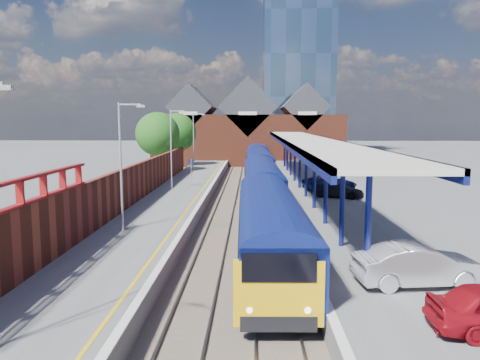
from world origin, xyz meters
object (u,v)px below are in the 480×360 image
object	(u,v)px
train	(260,170)
parked_car_silver	(419,265)
lamp_post_b	(123,158)
lamp_post_d	(195,138)
platform_sign	(191,168)
parked_car_dark	(338,190)
lamp_post_c	(173,144)
parked_car_blue	(330,183)

from	to	relation	value
train	parked_car_silver	world-z (taller)	train
lamp_post_b	parked_car_silver	size ratio (longest dim) A/B	1.49
lamp_post_d	platform_sign	distance (m)	14.25
lamp_post_b	lamp_post_d	world-z (taller)	same
parked_car_silver	parked_car_dark	size ratio (longest dim) A/B	1.14
parked_car_silver	lamp_post_c	bearing A→B (deg)	21.72
parked_car_blue	lamp_post_d	bearing A→B (deg)	23.56
parked_car_dark	lamp_post_c	bearing A→B (deg)	92.99
platform_sign	parked_car_dark	world-z (taller)	platform_sign
lamp_post_b	parked_car_blue	distance (m)	21.05
platform_sign	parked_car_blue	bearing A→B (deg)	-11.37
lamp_post_d	parked_car_dark	distance (m)	24.89
train	parked_car_silver	size ratio (longest dim) A/B	14.06
parked_car_silver	parked_car_dark	bearing A→B (deg)	-8.48
lamp_post_d	platform_sign	bearing A→B (deg)	-84.44
lamp_post_d	parked_car_blue	xyz separation A→B (m)	(13.86, -16.51, -3.33)
parked_car_dark	parked_car_blue	world-z (taller)	parked_car_blue
lamp_post_c	platform_sign	size ratio (longest dim) A/B	2.80
train	lamp_post_d	size ratio (longest dim) A/B	9.42
parked_car_dark	parked_car_blue	size ratio (longest dim) A/B	0.86
lamp_post_c	parked_car_dark	xyz separation A→B (m)	(13.83, -4.41, -3.40)
train	parked_car_dark	distance (m)	11.55
train	parked_car_blue	bearing A→B (deg)	-44.89
lamp_post_b	lamp_post_c	bearing A→B (deg)	90.00
platform_sign	parked_car_blue	size ratio (longest dim) A/B	0.53
train	parked_car_silver	bearing A→B (deg)	-79.98
parked_car_silver	lamp_post_d	bearing A→B (deg)	11.47
parked_car_blue	lamp_post_c	bearing A→B (deg)	71.43
train	parked_car_dark	bearing A→B (deg)	-58.85
platform_sign	parked_car_silver	size ratio (longest dim) A/B	0.53
platform_sign	parked_car_blue	xyz separation A→B (m)	(12.49, -2.51, -1.03)
train	lamp_post_d	xyz separation A→B (m)	(-7.86, 10.53, 2.87)
parked_car_dark	parked_car_silver	bearing A→B (deg)	-161.26
lamp_post_c	lamp_post_d	world-z (taller)	same
lamp_post_c	platform_sign	xyz separation A→B (m)	(1.36, 2.00, -2.30)
train	parked_car_blue	world-z (taller)	train
lamp_post_b	parked_car_blue	bearing A→B (deg)	48.18
lamp_post_c	lamp_post_d	xyz separation A→B (m)	(0.00, 16.00, 0.00)
parked_car_silver	platform_sign	bearing A→B (deg)	17.47
parked_car_silver	parked_car_dark	world-z (taller)	parked_car_silver
lamp_post_d	parked_car_silver	world-z (taller)	lamp_post_d
lamp_post_c	parked_car_dark	size ratio (longest dim) A/B	1.71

